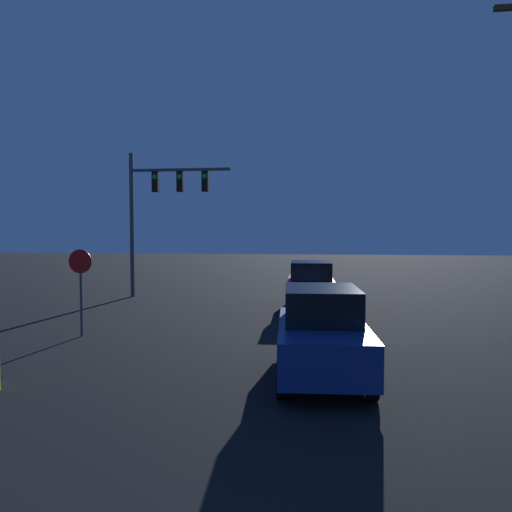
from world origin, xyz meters
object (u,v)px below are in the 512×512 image
object	(u,v)px
car_near	(322,333)
traffic_signal_mast	(159,199)
stop_sign	(81,276)
car_far	(311,285)

from	to	relation	value
car_near	traffic_signal_mast	size ratio (longest dim) A/B	0.63
stop_sign	traffic_signal_mast	bearing A→B (deg)	92.86
car_near	car_far	bearing A→B (deg)	-91.08
car_near	traffic_signal_mast	distance (m)	13.82
car_near	stop_sign	distance (m)	7.40
car_far	stop_sign	bearing A→B (deg)	-140.54
car_near	stop_sign	bearing A→B (deg)	-28.55
traffic_signal_mast	car_far	bearing A→B (deg)	-21.69
car_near	traffic_signal_mast	bearing A→B (deg)	-61.58
car_far	traffic_signal_mast	distance (m)	8.00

